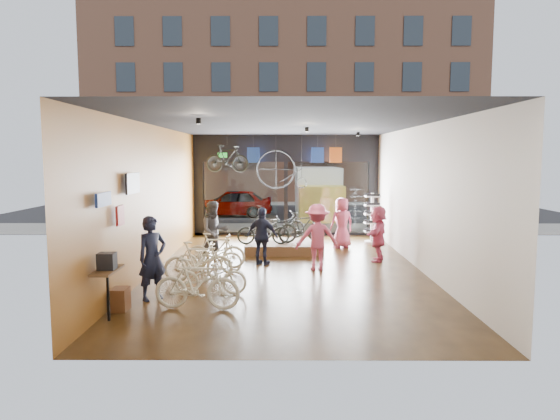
{
  "coord_description": "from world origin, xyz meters",
  "views": [
    {
      "loc": [
        -0.13,
        -13.02,
        2.95
      ],
      "look_at": [
        -0.2,
        1.4,
        1.44
      ],
      "focal_mm": 32.0,
      "sensor_mm": 36.0,
      "label": 1
    }
  ],
  "objects_px": {
    "street_car": "(232,203)",
    "floor_bike_2": "(211,276)",
    "display_platform": "(284,247)",
    "customer_3": "(317,237)",
    "display_bike_right": "(281,225)",
    "customer_5": "(378,233)",
    "floor_bike_5": "(216,251)",
    "floor_bike_1": "(197,284)",
    "customer_1": "(214,232)",
    "display_bike_left": "(263,231)",
    "hung_bike": "(227,159)",
    "display_bike_mid": "(302,227)",
    "floor_bike_3": "(198,262)",
    "customer_4": "(342,223)",
    "penny_farthing": "(284,171)",
    "floor_bike_4": "(209,258)",
    "customer_2": "(262,236)",
    "customer_0": "(152,258)",
    "box_truck": "(318,193)",
    "sunglasses_rack": "(372,218)"
  },
  "relations": [
    {
      "from": "sunglasses_rack",
      "to": "display_bike_mid",
      "type": "bearing_deg",
      "value": -142.24
    },
    {
      "from": "display_bike_left",
      "to": "penny_farthing",
      "type": "xyz_separation_m",
      "value": [
        0.64,
        2.36,
        1.77
      ]
    },
    {
      "from": "floor_bike_5",
      "to": "display_bike_left",
      "type": "xyz_separation_m",
      "value": [
        1.2,
        2.02,
        0.25
      ]
    },
    {
      "from": "floor_bike_5",
      "to": "customer_1",
      "type": "bearing_deg",
      "value": 14.91
    },
    {
      "from": "box_truck",
      "to": "hung_bike",
      "type": "height_order",
      "value": "hung_bike"
    },
    {
      "from": "floor_bike_1",
      "to": "sunglasses_rack",
      "type": "bearing_deg",
      "value": -27.46
    },
    {
      "from": "floor_bike_2",
      "to": "floor_bike_3",
      "type": "distance_m",
      "value": 1.21
    },
    {
      "from": "customer_0",
      "to": "display_bike_left",
      "type": "bearing_deg",
      "value": 23.14
    },
    {
      "from": "display_platform",
      "to": "customer_3",
      "type": "relative_size",
      "value": 1.37
    },
    {
      "from": "floor_bike_1",
      "to": "display_bike_mid",
      "type": "relative_size",
      "value": 1.06
    },
    {
      "from": "customer_3",
      "to": "customer_4",
      "type": "xyz_separation_m",
      "value": [
        1.03,
        3.24,
        -0.04
      ]
    },
    {
      "from": "floor_bike_4",
      "to": "customer_1",
      "type": "distance_m",
      "value": 1.69
    },
    {
      "from": "floor_bike_3",
      "to": "floor_bike_4",
      "type": "relative_size",
      "value": 0.97
    },
    {
      "from": "customer_0",
      "to": "customer_2",
      "type": "relative_size",
      "value": 1.1
    },
    {
      "from": "penny_farthing",
      "to": "floor_bike_4",
      "type": "bearing_deg",
      "value": -110.45
    },
    {
      "from": "street_car",
      "to": "floor_bike_1",
      "type": "xyz_separation_m",
      "value": [
        0.88,
        -15.53,
        -0.18
      ]
    },
    {
      "from": "customer_0",
      "to": "display_bike_right",
      "type": "bearing_deg",
      "value": 22.57
    },
    {
      "from": "street_car",
      "to": "box_truck",
      "type": "bearing_deg",
      "value": 76.85
    },
    {
      "from": "floor_bike_2",
      "to": "customer_2",
      "type": "height_order",
      "value": "customer_2"
    },
    {
      "from": "floor_bike_5",
      "to": "display_bike_left",
      "type": "relative_size",
      "value": 0.98
    },
    {
      "from": "customer_0",
      "to": "street_car",
      "type": "bearing_deg",
      "value": 45.51
    },
    {
      "from": "customer_5",
      "to": "hung_bike",
      "type": "xyz_separation_m",
      "value": [
        -4.64,
        3.1,
        2.13
      ]
    },
    {
      "from": "customer_1",
      "to": "floor_bike_1",
      "type": "bearing_deg",
      "value": -112.7
    },
    {
      "from": "display_bike_mid",
      "to": "customer_1",
      "type": "relative_size",
      "value": 0.92
    },
    {
      "from": "street_car",
      "to": "customer_5",
      "type": "xyz_separation_m",
      "value": [
        5.28,
        -10.9,
        0.11
      ]
    },
    {
      "from": "display_platform",
      "to": "customer_1",
      "type": "relative_size",
      "value": 1.39
    },
    {
      "from": "box_truck",
      "to": "customer_1",
      "type": "distance_m",
      "value": 10.65
    },
    {
      "from": "hung_bike",
      "to": "display_bike_mid",
      "type": "bearing_deg",
      "value": -106.37
    },
    {
      "from": "street_car",
      "to": "box_truck",
      "type": "relative_size",
      "value": 0.65
    },
    {
      "from": "floor_bike_1",
      "to": "display_bike_right",
      "type": "relative_size",
      "value": 0.99
    },
    {
      "from": "box_truck",
      "to": "display_bike_mid",
      "type": "relative_size",
      "value": 3.95
    },
    {
      "from": "sunglasses_rack",
      "to": "floor_bike_4",
      "type": "bearing_deg",
      "value": -130.89
    },
    {
      "from": "display_bike_mid",
      "to": "display_bike_right",
      "type": "relative_size",
      "value": 0.94
    },
    {
      "from": "floor_bike_2",
      "to": "customer_0",
      "type": "xyz_separation_m",
      "value": [
        -1.15,
        -0.39,
        0.47
      ]
    },
    {
      "from": "street_car",
      "to": "floor_bike_5",
      "type": "distance_m",
      "value": 11.9
    },
    {
      "from": "floor_bike_3",
      "to": "street_car",
      "type": "bearing_deg",
      "value": -4.67
    },
    {
      "from": "display_bike_mid",
      "to": "sunglasses_rack",
      "type": "bearing_deg",
      "value": -75.32
    },
    {
      "from": "customer_1",
      "to": "customer_2",
      "type": "relative_size",
      "value": 1.08
    },
    {
      "from": "street_car",
      "to": "floor_bike_2",
      "type": "bearing_deg",
      "value": 3.9
    },
    {
      "from": "box_truck",
      "to": "floor_bike_2",
      "type": "relative_size",
      "value": 4.01
    },
    {
      "from": "customer_4",
      "to": "customer_5",
      "type": "xyz_separation_m",
      "value": [
        0.79,
        -2.08,
        -0.04
      ]
    },
    {
      "from": "display_bike_mid",
      "to": "customer_2",
      "type": "bearing_deg",
      "value": 131.25
    },
    {
      "from": "floor_bike_1",
      "to": "street_car",
      "type": "bearing_deg",
      "value": 8.0
    },
    {
      "from": "box_truck",
      "to": "floor_bike_5",
      "type": "bearing_deg",
      "value": -107.95
    },
    {
      "from": "street_car",
      "to": "display_bike_left",
      "type": "height_order",
      "value": "street_car"
    },
    {
      "from": "display_platform",
      "to": "customer_5",
      "type": "distance_m",
      "value": 3.13
    },
    {
      "from": "display_bike_right",
      "to": "customer_5",
      "type": "relative_size",
      "value": 1.06
    },
    {
      "from": "floor_bike_1",
      "to": "display_bike_left",
      "type": "distance_m",
      "value": 5.78
    },
    {
      "from": "display_bike_left",
      "to": "penny_farthing",
      "type": "height_order",
      "value": "penny_farthing"
    },
    {
      "from": "penny_farthing",
      "to": "customer_0",
      "type": "bearing_deg",
      "value": -110.57
    }
  ]
}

